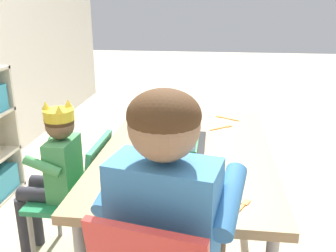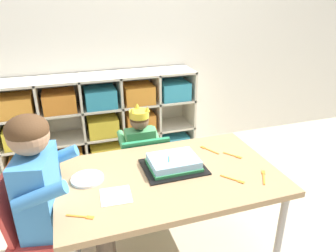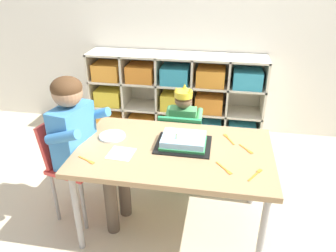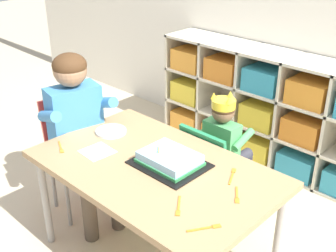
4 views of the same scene
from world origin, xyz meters
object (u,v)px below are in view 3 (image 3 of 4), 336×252
adult_helper_seated (81,136)px  fork_scattered_mid_table (247,150)px  activity_table (174,156)px  fork_near_child_seat (256,174)px  classroom_chair_adult_side (70,158)px  fork_near_cake_tray (225,169)px  birthday_cake_on_tray (183,142)px  classroom_chair_blue (181,142)px  fork_by_napkin (228,139)px  fork_beside_plate_stack (87,160)px  paper_plate_stack (112,136)px  child_with_crown (184,121)px

adult_helper_seated → fork_scattered_mid_table: adult_helper_seated is taller
activity_table → fork_near_child_seat: bearing=-21.3°
classroom_chair_adult_side → fork_near_cake_tray: 1.07m
birthday_cake_on_tray → fork_near_cake_tray: (0.27, -0.22, -0.03)m
birthday_cake_on_tray → fork_scattered_mid_table: size_ratio=3.24×
classroom_chair_blue → fork_by_napkin: size_ratio=4.71×
birthday_cake_on_tray → fork_beside_plate_stack: bearing=-152.6°
classroom_chair_blue → classroom_chair_adult_side: 0.86m
classroom_chair_adult_side → paper_plate_stack: (0.29, 0.06, 0.17)m
child_with_crown → classroom_chair_adult_side: child_with_crown is taller
paper_plate_stack → classroom_chair_blue: bearing=46.2°
fork_near_child_seat → classroom_chair_blue: bearing=-112.4°
activity_table → fork_near_child_seat: size_ratio=9.42×
birthday_cake_on_tray → fork_beside_plate_stack: birthday_cake_on_tray is taller
child_with_crown → fork_scattered_mid_table: (0.47, -0.55, 0.11)m
child_with_crown → fork_near_cake_tray: (0.34, -0.79, 0.11)m
birthday_cake_on_tray → classroom_chair_blue: bearing=99.0°
child_with_crown → paper_plate_stack: bearing=53.3°
birthday_cake_on_tray → adult_helper_seated: bearing=-174.7°
classroom_chair_adult_side → adult_helper_seated: (0.11, -0.02, 0.19)m
adult_helper_seated → paper_plate_stack: bearing=-53.0°
fork_by_napkin → fork_near_cake_tray: bearing=-29.1°
fork_near_child_seat → activity_table: bearing=-79.6°
child_with_crown → fork_beside_plate_stack: size_ratio=6.56×
fork_scattered_mid_table → fork_near_child_seat: 0.26m
activity_table → birthday_cake_on_tray: (0.05, 0.06, 0.08)m
classroom_chair_blue → fork_scattered_mid_table: (0.47, -0.44, 0.24)m
child_with_crown → fork_near_child_seat: bearing=122.5°
paper_plate_stack → fork_near_cake_tray: (0.75, -0.25, -0.01)m
fork_scattered_mid_table → fork_near_cake_tray: (-0.13, -0.24, 0.00)m
activity_table → classroom_chair_adult_side: (-0.73, 0.02, -0.11)m
adult_helper_seated → fork_near_child_seat: (1.10, -0.19, -0.03)m
classroom_chair_adult_side → fork_near_cake_tray: (1.04, -0.19, 0.16)m
child_with_crown → fork_near_cake_tray: child_with_crown is taller
child_with_crown → fork_near_cake_tray: bearing=113.6°
fork_beside_plate_stack → fork_near_child_seat: 0.97m
classroom_chair_blue → paper_plate_stack: size_ratio=3.66×
adult_helper_seated → fork_scattered_mid_table: bearing=-74.6°
child_with_crown → classroom_chair_blue: bearing=90.1°
child_with_crown → fork_near_child_seat: child_with_crown is taller
classroom_chair_adult_side → birthday_cake_on_tray: size_ratio=2.10×
classroom_chair_blue → adult_helper_seated: size_ratio=0.61×
classroom_chair_blue → fork_near_child_seat: size_ratio=4.92×
classroom_chair_adult_side → paper_plate_stack: bearing=-66.5°
fork_scattered_mid_table → fork_near_child_seat: (0.04, -0.26, 0.00)m
adult_helper_seated → birthday_cake_on_tray: (0.66, 0.06, -0.01)m
child_with_crown → classroom_chair_adult_side: 0.93m
classroom_chair_adult_side → adult_helper_seated: 0.23m
birthday_cake_on_tray → fork_near_cake_tray: birthday_cake_on_tray is taller
activity_table → classroom_chair_blue: bearing=92.5°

